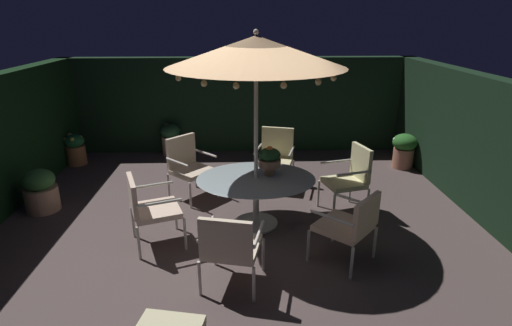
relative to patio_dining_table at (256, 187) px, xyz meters
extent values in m
cube|color=#4F403E|center=(-0.24, -0.31, -0.60)|extent=(7.56, 7.94, 0.02)
cube|color=black|center=(-0.24, 3.51, 0.43)|extent=(7.56, 0.30, 2.04)
cube|color=black|center=(3.39, -0.31, 0.43)|extent=(0.30, 7.94, 2.04)
cylinder|color=silver|center=(0.00, 0.00, -0.58)|extent=(0.63, 0.63, 0.03)
cylinder|color=silver|center=(0.00, 0.00, -0.24)|extent=(0.09, 0.09, 0.70)
ellipsoid|color=#99AAAE|center=(0.00, 0.00, 0.12)|extent=(1.67, 1.37, 0.03)
cylinder|color=beige|center=(0.00, 0.00, 0.60)|extent=(0.06, 0.06, 2.37)
cone|color=tan|center=(0.00, 0.00, 1.84)|extent=(2.30, 2.30, 0.39)
sphere|color=beige|center=(0.00, 0.00, 2.07)|extent=(0.07, 0.07, 0.07)
sphere|color=#F9DB8C|center=(1.01, 0.00, 1.57)|extent=(0.07, 0.07, 0.07)
sphere|color=#F9DB8C|center=(0.89, 0.47, 1.57)|extent=(0.07, 0.07, 0.07)
sphere|color=#F9DB8C|center=(0.59, 0.82, 1.57)|extent=(0.07, 0.07, 0.07)
sphere|color=#F9DB8C|center=(0.27, 0.97, 1.57)|extent=(0.07, 0.07, 0.07)
sphere|color=#F9DB8C|center=(-0.21, 0.99, 1.57)|extent=(0.07, 0.07, 0.07)
sphere|color=#F9DB8C|center=(-0.63, 0.79, 1.57)|extent=(0.07, 0.07, 0.07)
sphere|color=#F9DB8C|center=(-0.93, 0.39, 1.57)|extent=(0.07, 0.07, 0.07)
sphere|color=#F9DB8C|center=(-1.01, 0.03, 1.57)|extent=(0.07, 0.07, 0.07)
sphere|color=#F9DB8C|center=(-0.93, -0.40, 1.57)|extent=(0.07, 0.07, 0.07)
sphere|color=#F9DB8C|center=(-0.59, -0.82, 1.57)|extent=(0.07, 0.07, 0.07)
sphere|color=#F9DB8C|center=(-0.24, -0.98, 1.57)|extent=(0.07, 0.07, 0.07)
sphere|color=#F9DB8C|center=(0.26, -0.98, 1.57)|extent=(0.07, 0.07, 0.07)
sphere|color=#F9DB8C|center=(0.66, -0.76, 1.57)|extent=(0.07, 0.07, 0.07)
sphere|color=#F9DB8C|center=(0.89, -0.47, 1.57)|extent=(0.07, 0.07, 0.07)
cylinder|color=#816446|center=(0.19, 0.10, 0.20)|extent=(0.14, 0.14, 0.13)
cylinder|color=#886651|center=(0.19, 0.10, 0.32)|extent=(0.32, 0.32, 0.10)
ellipsoid|color=#1B4221|center=(0.19, 0.10, 0.44)|extent=(0.30, 0.30, 0.18)
sphere|color=orange|center=(0.19, 0.10, 0.51)|extent=(0.11, 0.11, 0.11)
cylinder|color=silver|center=(1.14, 0.03, -0.37)|extent=(0.04, 0.04, 0.44)
cylinder|color=silver|center=(1.00, 0.54, -0.37)|extent=(0.04, 0.04, 0.44)
cylinder|color=silver|center=(1.68, 0.18, -0.37)|extent=(0.04, 0.04, 0.44)
cylinder|color=silver|center=(1.54, 0.69, -0.37)|extent=(0.04, 0.04, 0.44)
cube|color=beige|center=(1.34, 0.36, -0.12)|extent=(0.66, 0.64, 0.07)
cube|color=beige|center=(1.60, 0.43, 0.18)|extent=(0.19, 0.50, 0.52)
cylinder|color=silver|center=(1.41, 0.11, 0.14)|extent=(0.53, 0.17, 0.04)
cylinder|color=silver|center=(1.27, 0.61, 0.14)|extent=(0.53, 0.17, 0.04)
cylinder|color=silver|center=(0.57, 0.98, -0.38)|extent=(0.04, 0.04, 0.42)
cylinder|color=silver|center=(0.01, 1.14, -0.38)|extent=(0.04, 0.04, 0.42)
cylinder|color=silver|center=(0.73, 1.54, -0.38)|extent=(0.04, 0.04, 0.42)
cylinder|color=silver|center=(0.16, 1.70, -0.38)|extent=(0.04, 0.04, 0.42)
cube|color=beige|center=(0.37, 1.34, -0.14)|extent=(0.70, 0.70, 0.07)
cube|color=beige|center=(0.44, 1.61, 0.16)|extent=(0.56, 0.21, 0.53)
cylinder|color=silver|center=(0.65, 1.26, 0.09)|extent=(0.18, 0.55, 0.04)
cylinder|color=silver|center=(0.08, 1.42, 0.09)|extent=(0.18, 0.55, 0.04)
cylinder|color=beige|center=(-0.60, 0.98, -0.38)|extent=(0.04, 0.04, 0.43)
cylinder|color=beige|center=(-1.01, 0.56, -0.38)|extent=(0.04, 0.04, 0.43)
cylinder|color=beige|center=(-1.00, 1.36, -0.38)|extent=(0.04, 0.04, 0.43)
cylinder|color=beige|center=(-1.41, 0.94, -0.38)|extent=(0.04, 0.04, 0.43)
cube|color=beige|center=(-1.00, 0.96, -0.13)|extent=(0.79, 0.79, 0.07)
cube|color=beige|center=(-1.20, 1.14, 0.16)|extent=(0.43, 0.45, 0.51)
cylinder|color=beige|center=(-0.80, 1.17, 0.11)|extent=(0.41, 0.39, 0.04)
cylinder|color=beige|center=(-1.21, 0.75, 0.11)|extent=(0.41, 0.39, 0.04)
cylinder|color=beige|center=(-1.13, -0.10, -0.37)|extent=(0.04, 0.04, 0.45)
cylinder|color=beige|center=(-0.93, -0.66, -0.37)|extent=(0.04, 0.04, 0.45)
cylinder|color=beige|center=(-1.68, -0.30, -0.37)|extent=(0.04, 0.04, 0.45)
cylinder|color=beige|center=(-1.47, -0.86, -0.37)|extent=(0.04, 0.04, 0.45)
cube|color=beige|center=(-1.30, -0.48, -0.10)|extent=(0.73, 0.73, 0.07)
cube|color=beige|center=(-1.56, -0.58, 0.15)|extent=(0.25, 0.55, 0.44)
cylinder|color=beige|center=(-1.41, -0.20, 0.13)|extent=(0.53, 0.22, 0.04)
cylinder|color=beige|center=(-1.20, -0.76, 0.13)|extent=(0.53, 0.22, 0.04)
cylinder|color=beige|center=(-0.53, -1.01, -0.38)|extent=(0.04, 0.04, 0.42)
cylinder|color=beige|center=(0.04, -1.14, -0.38)|extent=(0.04, 0.04, 0.42)
cylinder|color=beige|center=(-0.66, -1.57, -0.38)|extent=(0.04, 0.04, 0.42)
cylinder|color=beige|center=(-0.08, -1.70, -0.38)|extent=(0.04, 0.04, 0.42)
cube|color=beige|center=(-0.31, -1.35, -0.13)|extent=(0.69, 0.68, 0.07)
cube|color=beige|center=(-0.37, -1.63, 0.12)|extent=(0.56, 0.18, 0.44)
cylinder|color=beige|center=(-0.60, -1.29, 0.06)|extent=(0.16, 0.55, 0.04)
cylinder|color=beige|center=(-0.02, -1.42, 0.06)|extent=(0.16, 0.55, 0.04)
cylinder|color=beige|center=(0.61, -0.96, -0.38)|extent=(0.04, 0.04, 0.42)
cylinder|color=beige|center=(1.01, -0.52, -0.38)|extent=(0.04, 0.04, 0.42)
cylinder|color=beige|center=(1.04, -1.36, -0.38)|extent=(0.04, 0.04, 0.42)
cylinder|color=beige|center=(1.44, -0.92, -0.38)|extent=(0.04, 0.04, 0.42)
cube|color=beige|center=(1.02, -0.94, -0.13)|extent=(0.81, 0.82, 0.07)
cube|color=beige|center=(1.23, -1.13, 0.11)|extent=(0.43, 0.46, 0.42)
cylinder|color=beige|center=(0.82, -1.16, 0.10)|extent=(0.44, 0.41, 0.04)
cylinder|color=beige|center=(1.22, -0.72, 0.10)|extent=(0.44, 0.41, 0.04)
cylinder|color=tan|center=(-3.29, 0.57, -0.40)|extent=(0.49, 0.49, 0.38)
ellipsoid|color=#356E32|center=(-3.29, 0.57, -0.08)|extent=(0.47, 0.47, 0.33)
sphere|color=#E05172|center=(-3.17, 0.54, -0.03)|extent=(0.10, 0.10, 0.10)
sphere|color=#E65578|center=(-3.27, 0.74, -0.03)|extent=(0.08, 0.08, 0.08)
sphere|color=#E24272|center=(-3.40, 0.58, -0.03)|extent=(0.07, 0.07, 0.07)
sphere|color=#E14578|center=(-3.32, 0.45, -0.06)|extent=(0.09, 0.09, 0.09)
cylinder|color=tan|center=(-1.73, 3.18, -0.38)|extent=(0.39, 0.39, 0.42)
ellipsoid|color=#214D2D|center=(-1.73, 3.18, -0.06)|extent=(0.43, 0.43, 0.30)
sphere|color=orange|center=(-1.60, 3.21, 0.00)|extent=(0.07, 0.07, 0.07)
sphere|color=#F38645|center=(-1.82, 3.33, 0.02)|extent=(0.10, 0.10, 0.10)
sphere|color=#E07743|center=(-1.76, 3.08, -0.05)|extent=(0.09, 0.09, 0.09)
cylinder|color=#A36750|center=(3.00, 2.23, -0.39)|extent=(0.39, 0.39, 0.40)
ellipsoid|color=#286224|center=(3.00, 2.23, -0.07)|extent=(0.47, 0.47, 0.33)
sphere|color=silver|center=(3.11, 2.22, 0.00)|extent=(0.09, 0.09, 0.09)
sphere|color=silver|center=(3.04, 2.39, -0.04)|extent=(0.07, 0.07, 0.07)
sphere|color=beige|center=(2.92, 2.31, -0.06)|extent=(0.10, 0.10, 0.10)
sphere|color=silver|center=(2.81, 2.27, -0.02)|extent=(0.07, 0.07, 0.07)
sphere|color=silver|center=(2.90, 2.12, -0.02)|extent=(0.09, 0.09, 0.09)
sphere|color=silver|center=(3.09, 2.10, -0.02)|extent=(0.09, 0.09, 0.09)
cylinder|color=#A46B40|center=(-3.56, 2.65, -0.40)|extent=(0.38, 0.38, 0.39)
ellipsoid|color=#1F6331|center=(-3.56, 2.65, -0.10)|extent=(0.38, 0.38, 0.27)
sphere|color=#DCC943|center=(-3.43, 2.68, -0.03)|extent=(0.07, 0.07, 0.07)
sphere|color=#E3C349|center=(-3.53, 2.75, -0.04)|extent=(0.07, 0.07, 0.07)
sphere|color=#E6BD5B|center=(-3.66, 2.74, -0.01)|extent=(0.11, 0.11, 0.11)
sphere|color=#F4BF55|center=(-3.69, 2.59, -0.05)|extent=(0.09, 0.09, 0.09)
sphere|color=#DDD449|center=(-3.52, 2.49, -0.02)|extent=(0.08, 0.08, 0.08)
camera|label=1|loc=(-0.19, -5.20, 2.26)|focal=28.26mm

